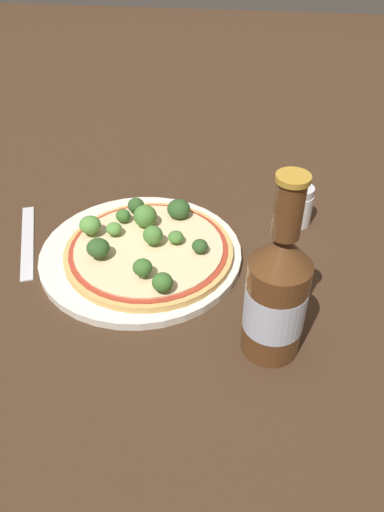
{
  "coord_description": "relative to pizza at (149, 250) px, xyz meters",
  "views": [
    {
      "loc": [
        0.16,
        -0.59,
        0.47
      ],
      "look_at": [
        0.09,
        -0.09,
        0.06
      ],
      "focal_mm": 35.0,
      "sensor_mm": 36.0,
      "label": 1
    }
  ],
  "objects": [
    {
      "name": "pizza",
      "position": [
        0.0,
        0.0,
        0.0
      ],
      "size": [
        0.24,
        0.24,
        0.01
      ],
      "color": "tan",
      "rests_on": "plate"
    },
    {
      "name": "broccoli_floret_11",
      "position": [
        -0.06,
        0.02,
        0.02
      ],
      "size": [
        0.02,
        0.02,
        0.02
      ],
      "color": "#6B8E51",
      "rests_on": "pizza"
    },
    {
      "name": "plate",
      "position": [
        -0.01,
        0.01,
        -0.01
      ],
      "size": [
        0.3,
        0.3,
        0.01
      ],
      "color": "silver",
      "rests_on": "ground_plane"
    },
    {
      "name": "ground_plane",
      "position": [
        -0.02,
        0.03,
        -0.02
      ],
      "size": [
        3.0,
        3.0,
        0.0
      ],
      "primitive_type": "plane",
      "color": "#3D2819"
    },
    {
      "name": "broccoli_floret_8",
      "position": [
        -0.01,
        0.05,
        0.02
      ],
      "size": [
        0.04,
        0.04,
        0.03
      ],
      "color": "#6B8E51",
      "rests_on": "pizza"
    },
    {
      "name": "pepper_shaker",
      "position": [
        0.22,
        0.13,
        0.01
      ],
      "size": [
        0.04,
        0.04,
        0.07
      ],
      "color": "silver",
      "rests_on": "ground_plane"
    },
    {
      "name": "broccoli_floret_4",
      "position": [
        0.04,
        -0.09,
        0.02
      ],
      "size": [
        0.03,
        0.03,
        0.03
      ],
      "color": "#6B8E51",
      "rests_on": "pizza"
    },
    {
      "name": "broccoli_floret_10",
      "position": [
        0.03,
        0.08,
        0.02
      ],
      "size": [
        0.04,
        0.04,
        0.03
      ],
      "color": "#6B8E51",
      "rests_on": "pizza"
    },
    {
      "name": "broccoli_floret_2",
      "position": [
        -0.06,
        -0.03,
        0.02
      ],
      "size": [
        0.03,
        0.03,
        0.03
      ],
      "color": "#6B8E51",
      "rests_on": "pizza"
    },
    {
      "name": "broccoli_floret_6",
      "position": [
        0.07,
        -0.0,
        0.02
      ],
      "size": [
        0.02,
        0.02,
        0.02
      ],
      "color": "#6B8E51",
      "rests_on": "pizza"
    },
    {
      "name": "broccoli_floret_9",
      "position": [
        -0.04,
        0.08,
        0.02
      ],
      "size": [
        0.03,
        0.03,
        0.02
      ],
      "color": "#6B8E51",
      "rests_on": "pizza"
    },
    {
      "name": "broccoli_floret_1",
      "position": [
        0.01,
        0.0,
        0.02
      ],
      "size": [
        0.03,
        0.03,
        0.03
      ],
      "color": "#6B8E51",
      "rests_on": "pizza"
    },
    {
      "name": "broccoli_floret_7",
      "position": [
        0.04,
        0.01,
        0.02
      ],
      "size": [
        0.02,
        0.02,
        0.02
      ],
      "color": "#6B8E51",
      "rests_on": "pizza"
    },
    {
      "name": "beer_bottle",
      "position": [
        0.18,
        -0.14,
        0.07
      ],
      "size": [
        0.07,
        0.07,
        0.24
      ],
      "color": "#563319",
      "rests_on": "ground_plane"
    },
    {
      "name": "fork",
      "position": [
        -0.2,
        0.02,
        -0.02
      ],
      "size": [
        0.08,
        0.18,
        0.0
      ],
      "rotation": [
        0.0,
        0.0,
        1.93
      ],
      "color": "silver",
      "rests_on": "ground_plane"
    },
    {
      "name": "broccoli_floret_0",
      "position": [
        -0.05,
        0.06,
        0.02
      ],
      "size": [
        0.02,
        0.02,
        0.02
      ],
      "color": "#6B8E51",
      "rests_on": "pizza"
    },
    {
      "name": "broccoli_floret_5",
      "position": [
        0.01,
        -0.07,
        0.02
      ],
      "size": [
        0.03,
        0.03,
        0.03
      ],
      "color": "#6B8E51",
      "rests_on": "pizza"
    },
    {
      "name": "broccoli_floret_3",
      "position": [
        -0.09,
        0.02,
        0.03
      ],
      "size": [
        0.03,
        0.03,
        0.03
      ],
      "color": "#6B8E51",
      "rests_on": "pizza"
    }
  ]
}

